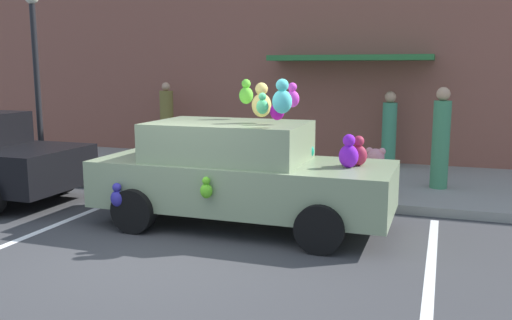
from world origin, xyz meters
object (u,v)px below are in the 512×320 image
at_px(pedestrian_walking_past, 167,122).
at_px(pedestrian_by_lamp, 441,141).
at_px(plush_covered_car, 239,173).
at_px(street_lamp_post, 36,62).
at_px(teddy_bear_on_sidewalk, 375,173).
at_px(pedestrian_near_shopfront, 389,132).

bearing_deg(pedestrian_walking_past, pedestrian_by_lamp, -15.19).
xyz_separation_m(plush_covered_car, street_lamp_post, (-5.24, 1.94, 1.64)).
bearing_deg(street_lamp_post, teddy_bear_on_sidewalk, 1.16).
bearing_deg(pedestrian_walking_past, pedestrian_near_shopfront, 0.98).
relative_size(teddy_bear_on_sidewalk, pedestrian_near_shopfront, 0.49).
height_order(teddy_bear_on_sidewalk, street_lamp_post, street_lamp_post).
xyz_separation_m(street_lamp_post, pedestrian_by_lamp, (8.00, 1.05, -1.42)).
bearing_deg(teddy_bear_on_sidewalk, pedestrian_by_lamp, 41.08).
xyz_separation_m(plush_covered_car, teddy_bear_on_sidewalk, (1.72, 2.08, -0.28)).
distance_m(teddy_bear_on_sidewalk, pedestrian_walking_past, 6.13).
height_order(pedestrian_near_shopfront, pedestrian_by_lamp, pedestrian_by_lamp).
xyz_separation_m(plush_covered_car, pedestrian_by_lamp, (2.77, 3.00, 0.22)).
height_order(teddy_bear_on_sidewalk, pedestrian_walking_past, pedestrian_walking_past).
bearing_deg(teddy_bear_on_sidewalk, pedestrian_walking_past, 153.92).
bearing_deg(pedestrian_by_lamp, plush_covered_car, -132.73).
height_order(plush_covered_car, street_lamp_post, street_lamp_post).
relative_size(street_lamp_post, pedestrian_by_lamp, 2.03).
bearing_deg(pedestrian_near_shopfront, plush_covered_car, -108.97).
distance_m(street_lamp_post, pedestrian_walking_past, 3.50).
xyz_separation_m(plush_covered_car, pedestrian_walking_past, (-3.76, 4.77, 0.19)).
distance_m(teddy_bear_on_sidewalk, pedestrian_near_shopfront, 2.81).
distance_m(street_lamp_post, pedestrian_near_shopfront, 7.65).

